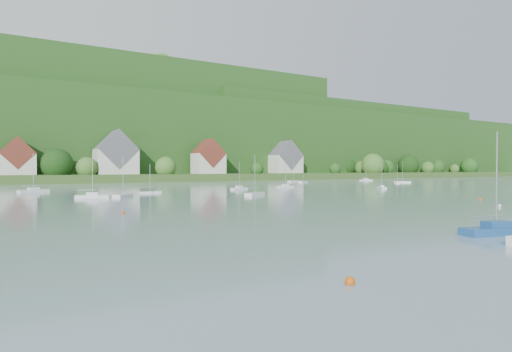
# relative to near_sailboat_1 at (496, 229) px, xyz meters

# --- Properties ---
(far_shore_strip) EXTENTS (600.00, 60.00, 3.00)m
(far_shore_strip) POSITION_rel_near_sailboat_1_xyz_m (2.93, 172.15, 1.06)
(far_shore_strip) COLOR #33511E
(far_shore_strip) RESTS_ON ground
(forested_ridge) EXTENTS (620.00, 181.22, 69.89)m
(forested_ridge) POSITION_rel_near_sailboat_1_xyz_m (3.33, 240.72, 22.44)
(forested_ridge) COLOR #194516
(forested_ridge) RESTS_ON ground
(village_building_1) EXTENTS (12.00, 9.36, 14.00)m
(village_building_1) POSITION_rel_near_sailboat_1_xyz_m (-27.07, 161.15, 8.31)
(village_building_1) COLOR silver
(village_building_1) RESTS_ON far_shore_strip
(village_building_2) EXTENTS (16.00, 11.44, 18.00)m
(village_building_2) POSITION_rel_near_sailboat_1_xyz_m (7.93, 160.15, 9.83)
(village_building_2) COLOR silver
(village_building_2) RESTS_ON far_shore_strip
(village_building_3) EXTENTS (13.00, 10.40, 15.50)m
(village_building_3) POSITION_rel_near_sailboat_1_xyz_m (47.93, 158.15, 8.99)
(village_building_3) COLOR silver
(village_building_3) RESTS_ON far_shore_strip
(village_building_4) EXTENTS (15.00, 10.40, 16.50)m
(village_building_4) POSITION_rel_near_sailboat_1_xyz_m (92.93, 162.15, 9.15)
(village_building_4) COLOR silver
(village_building_4) RESTS_ON far_shore_strip
(near_sailboat_1) EXTENTS (6.40, 3.05, 8.33)m
(near_sailboat_1) POSITION_rel_near_sailboat_1_xyz_m (0.00, 0.00, 0.00)
(near_sailboat_1) COLOR #1E4C86
(near_sailboat_1) RESTS_ON ground
(mooring_buoy_0) EXTENTS (0.49, 0.49, 0.49)m
(mooring_buoy_0) POSITION_rel_near_sailboat_1_xyz_m (-20.82, -5.19, -0.44)
(mooring_buoy_0) COLOR #CE520B
(mooring_buoy_0) RESTS_ON ground
(mooring_buoy_2) EXTENTS (0.47, 0.47, 0.47)m
(mooring_buoy_2) POSITION_rel_near_sailboat_1_xyz_m (36.12, 23.66, -0.44)
(mooring_buoy_2) COLOR #CE520B
(mooring_buoy_2) RESTS_ON ground
(mooring_buoy_3) EXTENTS (0.40, 0.40, 0.40)m
(mooring_buoy_3) POSITION_rel_near_sailboat_1_xyz_m (-21.57, 32.65, -0.44)
(mooring_buoy_3) COLOR #CE520B
(mooring_buoy_3) RESTS_ON ground
(mooring_buoy_4) EXTENTS (0.48, 0.48, 0.48)m
(mooring_buoy_4) POSITION_rel_near_sailboat_1_xyz_m (25.73, 14.41, -0.44)
(mooring_buoy_4) COLOR silver
(mooring_buoy_4) RESTS_ON ground
(far_sailboat_cluster) EXTENTS (191.35, 74.80, 8.71)m
(far_sailboat_cluster) POSITION_rel_near_sailboat_1_xyz_m (9.06, 88.82, -0.07)
(far_sailboat_cluster) COLOR silver
(far_sailboat_cluster) RESTS_ON ground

